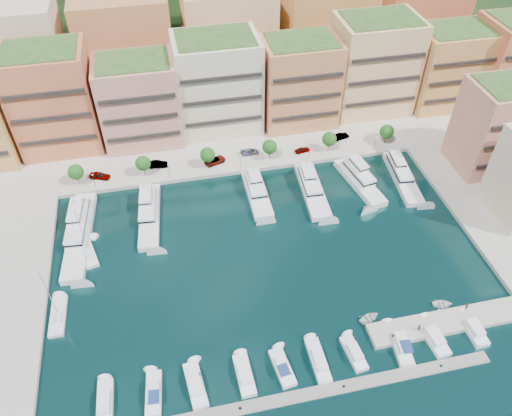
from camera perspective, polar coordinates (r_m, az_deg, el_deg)
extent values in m
plane|color=black|center=(106.18, 1.49, -6.17)|extent=(400.00, 400.00, 0.00)
cube|color=#9E998E|center=(152.99, -3.97, 11.36)|extent=(220.00, 64.00, 2.00)
cube|color=#1B3817|center=(195.14, -6.38, 18.62)|extent=(240.00, 40.00, 58.00)
cube|color=gray|center=(89.83, 4.22, -20.84)|extent=(72.00, 2.20, 0.35)
cube|color=#9E998E|center=(103.71, 21.24, -12.14)|extent=(32.00, 5.00, 2.00)
cube|color=#DC7A49|center=(138.86, -22.12, 11.31)|extent=(20.00, 16.00, 26.00)
cube|color=black|center=(131.86, -22.38, 9.47)|extent=(18.40, 0.50, 0.90)
cube|color=#2A4E1F|center=(132.94, -23.67, 16.15)|extent=(17.60, 14.08, 0.80)
cube|color=tan|center=(135.65, -13.19, 11.69)|extent=(20.00, 15.00, 22.00)
cube|color=black|center=(129.03, -13.04, 9.95)|extent=(18.40, 0.50, 0.90)
cube|color=#2A4E1F|center=(130.24, -14.01, 15.95)|extent=(17.60, 13.20, 0.80)
cube|color=beige|center=(137.36, -4.39, 13.89)|extent=(22.00, 16.00, 25.00)
cube|color=black|center=(130.29, -3.81, 12.16)|extent=(20.24, 0.50, 0.90)
cube|color=#2A4E1F|center=(131.54, -4.70, 18.79)|extent=(19.36, 14.08, 0.80)
cube|color=#CF854D|center=(140.32, 4.94, 14.06)|extent=(20.00, 15.00, 23.00)
cube|color=black|center=(133.94, 5.86, 12.46)|extent=(18.40, 0.50, 0.90)
cube|color=#2A4E1F|center=(134.94, 5.25, 18.47)|extent=(17.60, 13.20, 0.80)
cube|color=#EDC27D|center=(148.61, 13.24, 15.50)|extent=(22.00, 16.00, 26.00)
cube|color=black|center=(142.09, 14.50, 13.92)|extent=(20.24, 0.50, 0.90)
cube|color=#2A4E1F|center=(143.09, 14.13, 20.23)|extent=(19.36, 14.08, 0.80)
cube|color=#E49553|center=(158.04, 20.97, 14.71)|extent=(20.00, 15.00, 22.00)
cube|color=black|center=(152.40, 22.33, 13.25)|extent=(18.40, 0.50, 0.90)
cube|color=#2A4E1F|center=(153.43, 22.07, 18.40)|extent=(17.60, 13.20, 0.80)
cube|color=tan|center=(136.18, 26.02, 8.33)|extent=(18.00, 14.00, 22.00)
cube|color=beige|center=(159.50, -25.67, 15.21)|extent=(26.00, 18.00, 30.00)
cube|color=#CF854D|center=(155.17, -14.60, 17.32)|extent=(26.00, 18.00, 30.00)
cube|color=#EDC27D|center=(156.57, -3.11, 18.84)|extent=(26.00, 18.00, 30.00)
cube|color=#E49553|center=(163.56, 7.94, 19.61)|extent=(26.00, 18.00, 30.00)
cube|color=#DC7A49|center=(175.47, 17.84, 19.74)|extent=(26.00, 18.00, 30.00)
cylinder|color=#473323|center=(129.21, -19.67, 3.13)|extent=(0.24, 0.24, 3.00)
sphere|color=#194313|center=(127.86, -19.91, 3.89)|extent=(3.80, 3.80, 3.80)
cylinder|color=#473323|center=(127.37, -12.64, 4.22)|extent=(0.24, 0.24, 3.00)
sphere|color=#194313|center=(126.00, -12.79, 5.01)|extent=(3.80, 3.80, 3.80)
cylinder|color=#473323|center=(127.54, -5.49, 5.26)|extent=(0.24, 0.24, 3.00)
sphere|color=#194313|center=(126.17, -5.56, 6.07)|extent=(3.80, 3.80, 3.80)
cylinder|color=#473323|center=(129.69, 1.55, 6.20)|extent=(0.24, 0.24, 3.00)
sphere|color=#194313|center=(128.34, 1.56, 7.01)|extent=(3.80, 3.80, 3.80)
cylinder|color=#473323|center=(133.73, 8.28, 7.02)|extent=(0.24, 0.24, 3.00)
sphere|color=#194313|center=(132.43, 8.38, 7.80)|extent=(3.80, 3.80, 3.80)
cylinder|color=#473323|center=(139.51, 14.56, 7.69)|extent=(0.24, 0.24, 3.00)
sphere|color=#194313|center=(138.26, 14.72, 8.44)|extent=(3.80, 3.80, 3.80)
cylinder|color=black|center=(126.47, -18.00, 2.92)|extent=(0.10, 0.10, 4.00)
sphere|color=#FFF2CC|center=(125.22, -18.20, 3.64)|extent=(0.30, 0.30, 0.30)
cylinder|color=black|center=(125.08, -9.90, 4.16)|extent=(0.10, 0.10, 4.00)
sphere|color=#FFF2CC|center=(123.82, -10.01, 4.89)|extent=(0.30, 0.30, 0.30)
cylinder|color=black|center=(126.27, -1.76, 5.31)|extent=(0.10, 0.10, 4.00)
sphere|color=#FFF2CC|center=(125.02, -1.78, 6.05)|extent=(0.30, 0.30, 0.30)
cylinder|color=black|center=(129.96, 6.10, 6.31)|extent=(0.10, 0.10, 4.00)
sphere|color=#FFF2CC|center=(128.75, 6.17, 7.04)|extent=(0.30, 0.30, 0.30)
cylinder|color=black|center=(135.96, 13.43, 7.14)|extent=(0.10, 0.10, 4.00)
sphere|color=#FFF2CC|center=(134.80, 13.57, 7.84)|extent=(0.30, 0.30, 0.30)
cube|color=white|center=(117.26, -19.46, -3.10)|extent=(6.86, 26.89, 2.30)
cube|color=white|center=(117.78, -19.64, -1.49)|extent=(5.03, 14.89, 1.80)
cube|color=black|center=(117.78, -19.64, -1.49)|extent=(5.09, 14.96, 0.55)
cube|color=white|center=(118.28, -19.77, -0.23)|extent=(3.45, 8.18, 1.40)
cylinder|color=#B2B2B7|center=(118.44, -19.92, 0.85)|extent=(0.14, 0.14, 1.80)
cube|color=white|center=(117.42, -12.01, -1.06)|extent=(6.18, 21.17, 2.30)
cube|color=white|center=(117.57, -12.22, 0.35)|extent=(4.57, 11.75, 1.80)
cube|color=black|center=(117.57, -12.22, 0.35)|extent=(4.64, 11.81, 0.55)
cube|color=white|center=(117.77, -12.37, 1.46)|extent=(3.16, 6.47, 1.40)
cylinder|color=#B2B2B7|center=(117.70, -12.52, 2.44)|extent=(0.14, 0.14, 1.80)
cube|color=black|center=(117.73, -11.98, -1.22)|extent=(6.24, 21.23, 0.35)
cube|color=white|center=(120.28, 0.13, 1.39)|extent=(4.70, 16.82, 2.30)
cube|color=white|center=(120.16, -0.04, 2.64)|extent=(3.82, 9.26, 1.80)
cube|color=black|center=(120.16, -0.04, 2.64)|extent=(3.88, 9.32, 0.55)
cube|color=white|center=(120.13, -0.18, 3.63)|extent=(2.79, 5.05, 1.40)
cylinder|color=#B2B2B7|center=(119.89, -0.28, 4.52)|extent=(0.14, 0.14, 1.80)
cube|color=white|center=(122.02, 6.45, 1.79)|extent=(6.04, 20.20, 2.30)
cube|color=white|center=(122.11, 6.25, 3.12)|extent=(4.61, 11.19, 1.80)
cube|color=black|center=(122.11, 6.25, 3.12)|extent=(4.68, 11.25, 0.55)
cube|color=white|center=(122.25, 6.09, 4.17)|extent=(3.25, 6.15, 1.40)
cylinder|color=#B2B2B7|center=(122.14, 5.98, 5.09)|extent=(0.14, 0.14, 1.80)
cube|color=black|center=(122.32, 6.43, 1.64)|extent=(6.09, 20.25, 0.35)
cube|color=white|center=(126.38, 11.73, 2.76)|extent=(7.57, 19.03, 2.30)
cube|color=white|center=(126.38, 11.57, 4.00)|extent=(5.32, 10.67, 1.80)
cube|color=black|center=(126.38, 11.57, 4.00)|extent=(5.39, 10.74, 0.55)
cube|color=white|center=(126.45, 11.43, 4.98)|extent=(3.56, 5.94, 1.40)
cylinder|color=#B2B2B7|center=(126.28, 11.35, 5.86)|extent=(0.14, 0.14, 1.80)
cube|color=white|center=(130.26, 16.38, 3.17)|extent=(6.50, 20.37, 2.30)
cube|color=white|center=(130.34, 16.19, 4.42)|extent=(4.75, 11.33, 1.80)
cube|color=black|center=(130.34, 16.19, 4.42)|extent=(4.81, 11.40, 0.55)
cube|color=white|center=(130.48, 16.04, 5.40)|extent=(3.25, 6.25, 1.40)
cylinder|color=#B2B2B7|center=(130.38, 15.97, 6.27)|extent=(0.14, 0.14, 1.80)
cube|color=white|center=(92.37, -16.84, -20.64)|extent=(2.81, 8.33, 1.40)
cube|color=white|center=(91.05, -17.02, -20.50)|extent=(2.12, 4.02, 1.10)
cube|color=black|center=(92.04, -16.98, -19.66)|extent=(1.86, 0.15, 0.55)
cube|color=white|center=(91.28, -11.60, -20.12)|extent=(3.31, 8.28, 1.40)
cube|color=white|center=(89.95, -11.70, -19.97)|extent=(2.37, 4.04, 1.10)
cube|color=black|center=(90.93, -11.74, -19.14)|extent=(1.88, 0.27, 0.55)
cube|color=navy|center=(88.94, -11.71, -20.39)|extent=(2.03, 2.58, 0.12)
cube|color=white|center=(90.90, -6.91, -19.52)|extent=(3.57, 8.73, 1.40)
cube|color=white|center=(89.55, -6.95, -19.37)|extent=(2.52, 4.28, 1.10)
cube|color=black|center=(90.58, -7.08, -18.50)|extent=(1.94, 0.30, 0.55)
cube|color=white|center=(91.17, -1.33, -18.63)|extent=(2.90, 7.93, 1.40)
cube|color=white|center=(89.84, -1.29, -18.46)|extent=(2.19, 3.83, 1.10)
cube|color=black|center=(90.80, -1.49, -17.68)|extent=(1.92, 0.16, 0.55)
cube|color=white|center=(91.95, 3.03, -17.83)|extent=(3.51, 7.72, 1.40)
cube|color=white|center=(90.64, 3.12, -17.63)|extent=(2.46, 3.80, 1.10)
cube|color=black|center=(91.56, 2.87, -16.91)|extent=(1.88, 0.33, 0.55)
cube|color=navy|center=(89.67, 3.30, -17.97)|extent=(2.09, 2.45, 0.12)
cube|color=white|center=(93.16, 7.09, -16.98)|extent=(2.51, 8.77, 1.40)
cube|color=white|center=(91.84, 7.25, -16.80)|extent=(1.96, 4.21, 1.10)
cube|color=black|center=(92.86, 6.90, -15.97)|extent=(1.81, 0.10, 0.55)
cube|color=white|center=(94.85, 11.09, -16.05)|extent=(3.10, 7.36, 1.40)
cube|color=white|center=(93.59, 11.28, -15.83)|extent=(2.21, 3.60, 1.10)
cube|color=black|center=(94.45, 10.95, -15.19)|extent=(1.74, 0.27, 0.55)
cube|color=white|center=(97.77, 16.11, -14.78)|extent=(3.70, 9.07, 1.40)
cube|color=white|center=(96.51, 16.37, -14.57)|extent=(2.57, 4.45, 1.10)
cube|color=black|center=(97.49, 15.91, -13.82)|extent=(1.92, 0.33, 0.55)
cube|color=navy|center=(95.52, 16.73, -14.93)|extent=(2.17, 2.85, 0.12)
cube|color=white|center=(100.33, 19.53, -13.84)|extent=(3.48, 8.35, 1.40)
cube|color=white|center=(99.12, 19.81, -13.61)|extent=(2.51, 4.08, 1.10)
cube|color=black|center=(100.02, 19.36, -12.95)|extent=(2.03, 0.27, 0.55)
cube|color=white|center=(104.02, 23.50, -12.67)|extent=(2.83, 7.35, 1.40)
cube|color=white|center=(102.87, 23.81, -12.42)|extent=(2.18, 3.54, 1.10)
cube|color=black|center=(103.66, 23.37, -11.87)|extent=(1.97, 0.13, 0.55)
cube|color=white|center=(104.61, -21.65, -11.47)|extent=(3.04, 9.28, 1.20)
cube|color=white|center=(103.37, -21.81, -11.58)|extent=(1.74, 2.34, 0.60)
cylinder|color=#B2B2B7|center=(99.90, -22.60, -9.03)|extent=(0.14, 0.14, 12.00)
cylinder|color=#B2B2B7|center=(102.56, -21.93, -11.56)|extent=(0.21, 4.14, 0.10)
cube|color=white|center=(113.26, -18.62, -4.98)|extent=(4.87, 9.08, 1.20)
cube|color=white|center=(112.03, -18.73, -4.99)|extent=(2.13, 2.52, 0.60)
cylinder|color=#B2B2B7|center=(108.98, -19.37, -2.49)|extent=(0.14, 0.14, 12.00)
cylinder|color=#B2B2B7|center=(111.24, -18.82, -4.92)|extent=(1.11, 3.79, 0.10)
imported|color=silver|center=(99.43, 12.84, -12.17)|extent=(4.93, 4.17, 0.87)
imported|color=white|center=(105.42, 20.54, -10.26)|extent=(4.34, 3.45, 0.81)
imported|color=gray|center=(129.70, -17.43, 3.57)|extent=(5.39, 3.63, 1.70)
imported|color=gray|center=(129.77, -11.18, 4.93)|extent=(5.14, 2.28, 1.64)
imported|color=gray|center=(129.06, -4.72, 5.44)|extent=(6.18, 4.37, 1.57)
imported|color=gray|center=(131.75, -0.74, 6.47)|extent=(5.02, 2.29, 1.42)
imported|color=gray|center=(132.94, 5.30, 6.63)|extent=(4.27, 2.35, 1.38)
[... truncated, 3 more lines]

